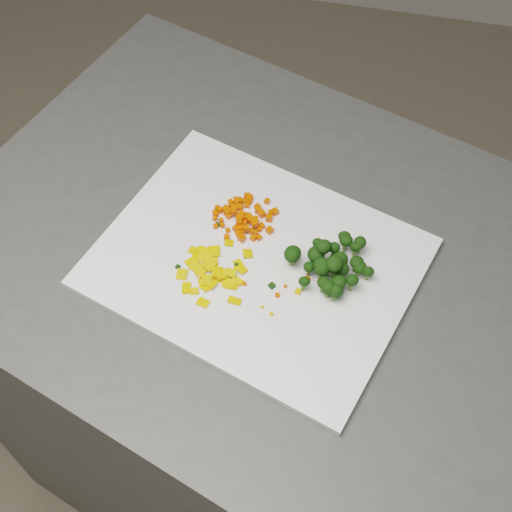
% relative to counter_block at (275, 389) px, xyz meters
% --- Properties ---
extents(counter_block, '(1.09, 0.91, 0.90)m').
position_rel_counter_block_xyz_m(counter_block, '(0.00, 0.00, 0.00)').
color(counter_block, '#40403D').
rests_on(counter_block, ground).
extents(cutting_board, '(0.48, 0.43, 0.01)m').
position_rel_counter_block_xyz_m(cutting_board, '(-0.03, -0.02, 0.46)').
color(cutting_board, white).
rests_on(cutting_board, counter_block).
extents(carrot_pile, '(0.09, 0.09, 0.03)m').
position_rel_counter_block_xyz_m(carrot_pile, '(-0.06, 0.04, 0.47)').
color(carrot_pile, '#DC3E02').
rests_on(carrot_pile, cutting_board).
extents(pepper_pile, '(0.10, 0.10, 0.01)m').
position_rel_counter_block_xyz_m(pepper_pile, '(-0.07, -0.06, 0.47)').
color(pepper_pile, '#DBA40B').
rests_on(pepper_pile, cutting_board).
extents(broccoli_pile, '(0.11, 0.11, 0.05)m').
position_rel_counter_block_xyz_m(broccoli_pile, '(0.07, -0.02, 0.49)').
color(broccoli_pile, black).
rests_on(broccoli_pile, cutting_board).
extents(carrot_cube_0, '(0.01, 0.01, 0.01)m').
position_rel_counter_block_xyz_m(carrot_cube_0, '(-0.08, 0.04, 0.46)').
color(carrot_cube_0, '#DC3E02').
rests_on(carrot_cube_0, carrot_pile).
extents(carrot_cube_1, '(0.01, 0.01, 0.01)m').
position_rel_counter_block_xyz_m(carrot_cube_1, '(-0.06, 0.07, 0.46)').
color(carrot_cube_1, '#DC3E02').
rests_on(carrot_cube_1, carrot_pile).
extents(carrot_cube_2, '(0.01, 0.01, 0.01)m').
position_rel_counter_block_xyz_m(carrot_cube_2, '(-0.09, 0.02, 0.46)').
color(carrot_cube_2, '#DC3E02').
rests_on(carrot_cube_2, carrot_pile).
extents(carrot_cube_3, '(0.01, 0.01, 0.01)m').
position_rel_counter_block_xyz_m(carrot_cube_3, '(-0.06, 0.07, 0.46)').
color(carrot_cube_3, '#DC3E02').
rests_on(carrot_cube_3, carrot_pile).
extents(carrot_cube_4, '(0.01, 0.01, 0.01)m').
position_rel_counter_block_xyz_m(carrot_cube_4, '(-0.07, 0.06, 0.46)').
color(carrot_cube_4, '#DC3E02').
rests_on(carrot_cube_4, carrot_pile).
extents(carrot_cube_5, '(0.01, 0.01, 0.01)m').
position_rel_counter_block_xyz_m(carrot_cube_5, '(-0.08, 0.05, 0.47)').
color(carrot_cube_5, '#DC3E02').
rests_on(carrot_cube_5, carrot_pile).
extents(carrot_cube_6, '(0.01, 0.01, 0.01)m').
position_rel_counter_block_xyz_m(carrot_cube_6, '(-0.09, 0.05, 0.46)').
color(carrot_cube_6, '#DC3E02').
rests_on(carrot_cube_6, carrot_pile).
extents(carrot_cube_7, '(0.01, 0.01, 0.01)m').
position_rel_counter_block_xyz_m(carrot_cube_7, '(-0.05, 0.02, 0.46)').
color(carrot_cube_7, '#DC3E02').
rests_on(carrot_cube_7, carrot_pile).
extents(carrot_cube_8, '(0.01, 0.01, 0.01)m').
position_rel_counter_block_xyz_m(carrot_cube_8, '(-0.04, 0.01, 0.46)').
color(carrot_cube_8, '#DC3E02').
rests_on(carrot_cube_8, carrot_pile).
extents(carrot_cube_9, '(0.01, 0.01, 0.01)m').
position_rel_counter_block_xyz_m(carrot_cube_9, '(-0.05, 0.06, 0.46)').
color(carrot_cube_9, '#DC3E02').
rests_on(carrot_cube_9, carrot_pile).
extents(carrot_cube_10, '(0.01, 0.01, 0.01)m').
position_rel_counter_block_xyz_m(carrot_cube_10, '(-0.07, 0.07, 0.46)').
color(carrot_cube_10, '#DC3E02').
rests_on(carrot_cube_10, carrot_pile).
extents(carrot_cube_11, '(0.01, 0.01, 0.01)m').
position_rel_counter_block_xyz_m(carrot_cube_11, '(-0.05, 0.03, 0.47)').
color(carrot_cube_11, '#DC3E02').
rests_on(carrot_cube_11, carrot_pile).
extents(carrot_cube_12, '(0.01, 0.01, 0.01)m').
position_rel_counter_block_xyz_m(carrot_cube_12, '(-0.09, 0.04, 0.47)').
color(carrot_cube_12, '#DC3E02').
rests_on(carrot_cube_12, carrot_pile).
extents(carrot_cube_13, '(0.01, 0.01, 0.01)m').
position_rel_counter_block_xyz_m(carrot_cube_13, '(-0.07, 0.07, 0.46)').
color(carrot_cube_13, '#DC3E02').
rests_on(carrot_cube_13, carrot_pile).
extents(carrot_cube_14, '(0.01, 0.01, 0.01)m').
position_rel_counter_block_xyz_m(carrot_cube_14, '(-0.10, 0.04, 0.46)').
color(carrot_cube_14, '#DC3E02').
rests_on(carrot_cube_14, carrot_pile).
extents(carrot_cube_15, '(0.01, 0.01, 0.01)m').
position_rel_counter_block_xyz_m(carrot_cube_15, '(-0.07, 0.08, 0.46)').
color(carrot_cube_15, '#DC3E02').
rests_on(carrot_cube_15, carrot_pile).
extents(carrot_cube_16, '(0.01, 0.01, 0.01)m').
position_rel_counter_block_xyz_m(carrot_cube_16, '(-0.06, 0.04, 0.47)').
color(carrot_cube_16, '#DC3E02').
rests_on(carrot_cube_16, carrot_pile).
extents(carrot_cube_17, '(0.01, 0.01, 0.01)m').
position_rel_counter_block_xyz_m(carrot_cube_17, '(-0.07, 0.03, 0.47)').
color(carrot_cube_17, '#DC3E02').
rests_on(carrot_cube_17, carrot_pile).
extents(carrot_cube_18, '(0.01, 0.01, 0.01)m').
position_rel_counter_block_xyz_m(carrot_cube_18, '(-0.06, 0.04, 0.47)').
color(carrot_cube_18, '#DC3E02').
rests_on(carrot_cube_18, carrot_pile).
extents(carrot_cube_19, '(0.01, 0.01, 0.01)m').
position_rel_counter_block_xyz_m(carrot_cube_19, '(-0.07, 0.02, 0.46)').
color(carrot_cube_19, '#DC3E02').
rests_on(carrot_cube_19, carrot_pile).
extents(carrot_cube_20, '(0.01, 0.01, 0.01)m').
position_rel_counter_block_xyz_m(carrot_cube_20, '(-0.10, 0.05, 0.46)').
color(carrot_cube_20, '#DC3E02').
rests_on(carrot_cube_20, carrot_pile).
extents(carrot_cube_21, '(0.01, 0.01, 0.01)m').
position_rel_counter_block_xyz_m(carrot_cube_21, '(-0.10, 0.02, 0.46)').
color(carrot_cube_21, '#DC3E02').
rests_on(carrot_cube_21, carrot_pile).
extents(carrot_cube_22, '(0.01, 0.01, 0.01)m').
position_rel_counter_block_xyz_m(carrot_cube_22, '(-0.06, 0.01, 0.47)').
color(carrot_cube_22, '#DC3E02').
rests_on(carrot_cube_22, carrot_pile).
extents(carrot_cube_23, '(0.01, 0.01, 0.01)m').
position_rel_counter_block_xyz_m(carrot_cube_23, '(-0.08, 0.06, 0.46)').
color(carrot_cube_23, '#DC3E02').
rests_on(carrot_cube_23, carrot_pile).
extents(carrot_cube_24, '(0.01, 0.01, 0.01)m').
position_rel_counter_block_xyz_m(carrot_cube_24, '(-0.05, 0.04, 0.47)').
color(carrot_cube_24, '#DC3E02').
rests_on(carrot_cube_24, carrot_pile).
extents(carrot_cube_25, '(0.01, 0.01, 0.01)m').
position_rel_counter_block_xyz_m(carrot_cube_25, '(-0.06, 0.01, 0.46)').
color(carrot_cube_25, '#DC3E02').
rests_on(carrot_cube_25, carrot_pile).
extents(carrot_cube_26, '(0.01, 0.01, 0.01)m').
position_rel_counter_block_xyz_m(carrot_cube_26, '(-0.04, 0.08, 0.46)').
color(carrot_cube_26, '#DC3E02').
rests_on(carrot_cube_26, carrot_pile).
extents(carrot_cube_27, '(0.01, 0.01, 0.01)m').
position_rel_counter_block_xyz_m(carrot_cube_27, '(-0.09, 0.06, 0.46)').
color(carrot_cube_27, '#DC3E02').
rests_on(carrot_cube_27, carrot_pile).
extents(carrot_cube_28, '(0.01, 0.01, 0.01)m').
position_rel_counter_block_xyz_m(carrot_cube_28, '(-0.05, 0.02, 0.47)').
color(carrot_cube_28, '#DC3E02').
rests_on(carrot_cube_28, carrot_pile).
extents(carrot_cube_29, '(0.01, 0.01, 0.01)m').
position_rel_counter_block_xyz_m(carrot_cube_29, '(-0.06, 0.01, 0.46)').
color(carrot_cube_29, '#DC3E02').
rests_on(carrot_cube_29, carrot_pile).
extents(carrot_cube_30, '(0.01, 0.01, 0.01)m').
position_rel_counter_block_xyz_m(carrot_cube_30, '(-0.08, 0.02, 0.46)').
color(carrot_cube_30, '#DC3E02').
rests_on(carrot_cube_30, carrot_pile).
extents(carrot_cube_31, '(0.01, 0.01, 0.01)m').
position_rel_counter_block_xyz_m(carrot_cube_31, '(-0.06, 0.06, 0.46)').
color(carrot_cube_31, '#DC3E02').
rests_on(carrot_cube_31, carrot_pile).
extents(carrot_cube_32, '(0.01, 0.01, 0.01)m').
position_rel_counter_block_xyz_m(carrot_cube_32, '(-0.06, 0.04, 0.46)').
color(carrot_cube_32, '#DC3E02').
rests_on(carrot_cube_32, carrot_pile).
extents(carrot_cube_33, '(0.01, 0.01, 0.01)m').
position_rel_counter_block_xyz_m(carrot_cube_33, '(-0.08, 0.07, 0.46)').
color(carrot_cube_33, '#DC3E02').
rests_on(carrot_cube_33, carrot_pile).
extents(carrot_cube_34, '(0.01, 0.01, 0.01)m').
position_rel_counter_block_xyz_m(carrot_cube_34, '(-0.07, 0.03, 0.47)').
color(carrot_cube_34, '#DC3E02').
rests_on(carrot_cube_34, carrot_pile).
extents(carrot_cube_35, '(0.01, 0.01, 0.01)m').
position_rel_counter_block_xyz_m(carrot_cube_35, '(-0.06, 0.08, 0.46)').
color(carrot_cube_35, '#DC3E02').
rests_on(carrot_cube_35, carrot_pile).
extents(carrot_cube_36, '(0.01, 0.01, 0.01)m').
position_rel_counter_block_xyz_m(carrot_cube_36, '(-0.08, 0.07, 0.46)').
color(carrot_cube_36, '#DC3E02').
rests_on(carrot_cube_36, carrot_pile).
extents(carrot_cube_37, '(0.01, 0.01, 0.01)m').
position_rel_counter_block_xyz_m(carrot_cube_37, '(-0.08, 0.06, 0.46)').
color(carrot_cube_37, '#DC3E02').
rests_on(carrot_cube_37, carrot_pile).
extents(carrot_cube_38, '(0.01, 0.01, 0.01)m').
position_rel_counter_block_xyz_m(carrot_cube_38, '(-0.03, 0.01, 0.46)').
color(carrot_cube_38, '#DC3E02').
rests_on(carrot_cube_38, carrot_pile).
extents(carrot_cube_39, '(0.01, 0.01, 0.01)m').
position_rel_counter_block_xyz_m(carrot_cube_39, '(-0.06, 0.02, 0.46)').
color(carrot_cube_39, '#DC3E02').
rests_on(carrot_cube_39, carrot_pile).
extents(carrot_cube_40, '(0.01, 0.01, 0.01)m').
position_rel_counter_block_xyz_m(carrot_cube_40, '(-0.05, 0.03, 0.47)').
color(carrot_cube_40, '#DC3E02').
rests_on(carrot_cube_40, carrot_pile).
extents(carrot_cube_41, '(0.01, 0.01, 0.01)m').
position_rel_counter_block_xyz_m(carrot_cube_41, '(-0.02, 0.06, 0.46)').
color(carrot_cube_41, '#DC3E02').
rests_on(carrot_cube_41, carrot_pile).
extents(carrot_cube_42, '(0.01, 0.01, 0.01)m').
position_rel_counter_block_xyz_m(carrot_cube_42, '(-0.03, 0.05, 0.47)').
color(carrot_cube_42, '#DC3E02').
rests_on(carrot_cube_42, carrot_pile).
extents(carrot_cube_43, '(0.01, 0.01, 0.01)m').
position_rel_counter_block_xyz_m(carrot_cube_43, '(-0.08, 0.05, 0.46)').
color(carrot_cube_43, '#DC3E02').
rests_on(carrot_cube_43, carrot_pile).
extents(carrot_cube_44, '(0.01, 0.01, 0.01)m').
position_rel_counter_block_xyz_m(carrot_cube_44, '(-0.09, 0.05, 0.46)').
color(carrot_cube_44, '#DC3E02').
rests_on(carrot_cube_44, carrot_pile).
extents(carrot_cube_45, '(0.01, 0.01, 0.01)m').
position_rel_counter_block_xyz_m(carrot_cube_45, '(-0.06, 0.03, 0.47)').
color(carrot_cube_45, '#DC3E02').
rests_on(carrot_cube_45, carrot_pile).
extents(carrot_cube_46, '(0.01, 0.01, 0.01)m').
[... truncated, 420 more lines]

